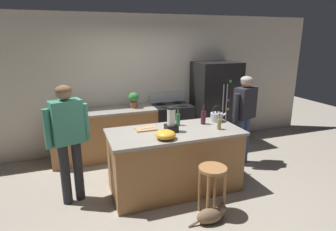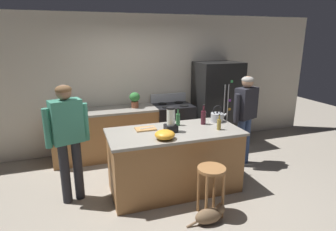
{
  "view_description": "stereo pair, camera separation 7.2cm",
  "coord_description": "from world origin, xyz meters",
  "px_view_note": "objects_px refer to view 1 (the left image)",
  "views": [
    {
      "loc": [
        -1.4,
        -3.6,
        2.26
      ],
      "look_at": [
        0.0,
        0.3,
        1.09
      ],
      "focal_mm": 29.88,
      "sensor_mm": 36.0,
      "label": 1
    },
    {
      "loc": [
        -1.33,
        -3.62,
        2.26
      ],
      "look_at": [
        0.0,
        0.3,
        1.09
      ],
      "focal_mm": 29.88,
      "sensor_mm": 36.0,
      "label": 2
    }
  ],
  "objects_px": {
    "bottle_wine": "(203,117)",
    "tea_kettle": "(217,117)",
    "bottle_olive_oil": "(178,119)",
    "chef_knife": "(147,128)",
    "person_by_sink_right": "(244,112)",
    "cutting_board": "(146,129)",
    "bar_stool": "(212,178)",
    "blender_appliance": "(171,121)",
    "person_by_island_left": "(68,134)",
    "kitchen_island": "(175,160)",
    "stove_range": "(172,127)",
    "potted_plant": "(134,99)",
    "refrigerator": "(215,104)",
    "mixing_bowl": "(166,135)",
    "bottle_vinegar": "(219,124)",
    "cat": "(211,215)"
  },
  "relations": [
    {
      "from": "bottle_wine",
      "to": "tea_kettle",
      "type": "relative_size",
      "value": 1.15
    },
    {
      "from": "stove_range",
      "to": "blender_appliance",
      "type": "xyz_separation_m",
      "value": [
        -0.58,
        -1.54,
        0.61
      ]
    },
    {
      "from": "bottle_vinegar",
      "to": "chef_knife",
      "type": "bearing_deg",
      "value": 160.67
    },
    {
      "from": "bottle_vinegar",
      "to": "kitchen_island",
      "type": "bearing_deg",
      "value": 165.66
    },
    {
      "from": "cat",
      "to": "cutting_board",
      "type": "bearing_deg",
      "value": 115.34
    },
    {
      "from": "bar_stool",
      "to": "person_by_sink_right",
      "type": "bearing_deg",
      "value": 43.36
    },
    {
      "from": "bottle_olive_oil",
      "to": "mixing_bowl",
      "type": "bearing_deg",
      "value": -126.68
    },
    {
      "from": "bottle_olive_oil",
      "to": "blender_appliance",
      "type": "bearing_deg",
      "value": -129.72
    },
    {
      "from": "bottle_olive_oil",
      "to": "tea_kettle",
      "type": "relative_size",
      "value": 1.0
    },
    {
      "from": "bottle_olive_oil",
      "to": "chef_knife",
      "type": "relative_size",
      "value": 1.25
    },
    {
      "from": "kitchen_island",
      "to": "tea_kettle",
      "type": "distance_m",
      "value": 1.0
    },
    {
      "from": "cat",
      "to": "cutting_board",
      "type": "height_order",
      "value": "cutting_board"
    },
    {
      "from": "refrigerator",
      "to": "cutting_board",
      "type": "relative_size",
      "value": 5.89
    },
    {
      "from": "person_by_sink_right",
      "to": "blender_appliance",
      "type": "distance_m",
      "value": 1.6
    },
    {
      "from": "person_by_sink_right",
      "to": "cutting_board",
      "type": "bearing_deg",
      "value": -172.95
    },
    {
      "from": "bottle_vinegar",
      "to": "refrigerator",
      "type": "bearing_deg",
      "value": 62.49
    },
    {
      "from": "potted_plant",
      "to": "bottle_vinegar",
      "type": "distance_m",
      "value": 1.93
    },
    {
      "from": "refrigerator",
      "to": "mixing_bowl",
      "type": "height_order",
      "value": "refrigerator"
    },
    {
      "from": "bottle_vinegar",
      "to": "chef_knife",
      "type": "height_order",
      "value": "bottle_vinegar"
    },
    {
      "from": "kitchen_island",
      "to": "bar_stool",
      "type": "xyz_separation_m",
      "value": [
        0.22,
        -0.77,
        0.05
      ]
    },
    {
      "from": "person_by_sink_right",
      "to": "mixing_bowl",
      "type": "xyz_separation_m",
      "value": [
        -1.72,
        -0.7,
        0.02
      ]
    },
    {
      "from": "person_by_island_left",
      "to": "bottle_olive_oil",
      "type": "relative_size",
      "value": 6.05
    },
    {
      "from": "bottle_wine",
      "to": "cutting_board",
      "type": "height_order",
      "value": "bottle_wine"
    },
    {
      "from": "bar_stool",
      "to": "bottle_wine",
      "type": "bearing_deg",
      "value": 71.17
    },
    {
      "from": "person_by_sink_right",
      "to": "bottle_olive_oil",
      "type": "xyz_separation_m",
      "value": [
        -1.34,
        -0.19,
        0.06
      ]
    },
    {
      "from": "mixing_bowl",
      "to": "cutting_board",
      "type": "relative_size",
      "value": 0.91
    },
    {
      "from": "bottle_olive_oil",
      "to": "bottle_wine",
      "type": "bearing_deg",
      "value": -10.1
    },
    {
      "from": "cat",
      "to": "cutting_board",
      "type": "distance_m",
      "value": 1.49
    },
    {
      "from": "person_by_island_left",
      "to": "bottle_olive_oil",
      "type": "height_order",
      "value": "person_by_island_left"
    },
    {
      "from": "refrigerator",
      "to": "bottle_wine",
      "type": "bearing_deg",
      "value": -125.71
    },
    {
      "from": "bottle_wine",
      "to": "tea_kettle",
      "type": "bearing_deg",
      "value": 11.46
    },
    {
      "from": "bottle_vinegar",
      "to": "potted_plant",
      "type": "bearing_deg",
      "value": 117.36
    },
    {
      "from": "cutting_board",
      "to": "bar_stool",
      "type": "bearing_deg",
      "value": -57.58
    },
    {
      "from": "potted_plant",
      "to": "tea_kettle",
      "type": "xyz_separation_m",
      "value": [
        1.06,
        -1.34,
        -0.09
      ]
    },
    {
      "from": "cat",
      "to": "tea_kettle",
      "type": "relative_size",
      "value": 1.88
    },
    {
      "from": "person_by_sink_right",
      "to": "potted_plant",
      "type": "relative_size",
      "value": 5.41
    },
    {
      "from": "potted_plant",
      "to": "kitchen_island",
      "type": "bearing_deg",
      "value": -80.78
    },
    {
      "from": "person_by_sink_right",
      "to": "potted_plant",
      "type": "height_order",
      "value": "person_by_sink_right"
    },
    {
      "from": "bottle_wine",
      "to": "mixing_bowl",
      "type": "bearing_deg",
      "value": -150.5
    },
    {
      "from": "person_by_island_left",
      "to": "mixing_bowl",
      "type": "xyz_separation_m",
      "value": [
        1.23,
        -0.46,
        -0.01
      ]
    },
    {
      "from": "kitchen_island",
      "to": "chef_knife",
      "type": "height_order",
      "value": "chef_knife"
    },
    {
      "from": "bottle_olive_oil",
      "to": "bottle_vinegar",
      "type": "height_order",
      "value": "bottle_olive_oil"
    },
    {
      "from": "person_by_island_left",
      "to": "chef_knife",
      "type": "relative_size",
      "value": 7.59
    },
    {
      "from": "kitchen_island",
      "to": "stove_range",
      "type": "bearing_deg",
      "value": 71.2
    },
    {
      "from": "mixing_bowl",
      "to": "stove_range",
      "type": "bearing_deg",
      "value": 67.16
    },
    {
      "from": "bar_stool",
      "to": "kitchen_island",
      "type": "bearing_deg",
      "value": 106.01
    },
    {
      "from": "blender_appliance",
      "to": "tea_kettle",
      "type": "relative_size",
      "value": 1.31
    },
    {
      "from": "blender_appliance",
      "to": "mixing_bowl",
      "type": "height_order",
      "value": "blender_appliance"
    },
    {
      "from": "person_by_sink_right",
      "to": "blender_appliance",
      "type": "relative_size",
      "value": 4.5
    },
    {
      "from": "potted_plant",
      "to": "bar_stool",
      "type": "bearing_deg",
      "value": -78.49
    }
  ]
}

